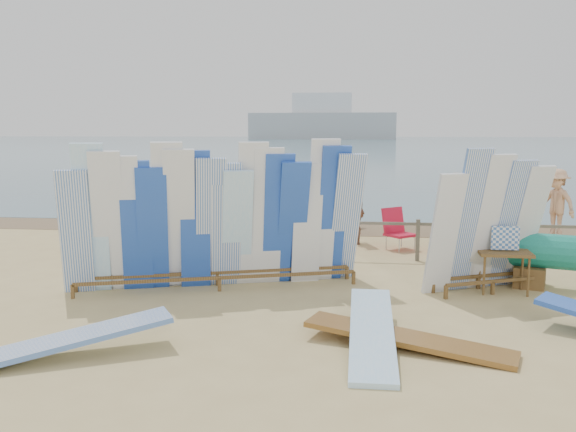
# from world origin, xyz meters

# --- Properties ---
(ground) EXTENTS (160.00, 160.00, 0.00)m
(ground) POSITION_xyz_m (0.00, 0.00, 0.00)
(ground) COLOR tan
(ground) RESTS_ON ground
(ocean) EXTENTS (320.00, 240.00, 0.02)m
(ocean) POSITION_xyz_m (0.00, 128.00, 0.00)
(ocean) COLOR #436979
(ocean) RESTS_ON ground
(wet_sand_strip) EXTENTS (40.00, 2.60, 0.01)m
(wet_sand_strip) POSITION_xyz_m (0.00, 7.20, 0.00)
(wet_sand_strip) COLOR brown
(wet_sand_strip) RESTS_ON ground
(distant_ship) EXTENTS (45.00, 8.00, 14.00)m
(distant_ship) POSITION_xyz_m (-12.00, 180.00, 5.31)
(distant_ship) COLOR #999EA3
(distant_ship) RESTS_ON ocean
(fence) EXTENTS (12.08, 0.08, 0.90)m
(fence) POSITION_xyz_m (0.00, 3.00, 0.63)
(fence) COLOR #685F4E
(fence) RESTS_ON ground
(main_surfboard_rack) EXTENTS (5.19, 2.31, 2.64)m
(main_surfboard_rack) POSITION_xyz_m (-1.69, 0.25, 1.18)
(main_surfboard_rack) COLOR brown
(main_surfboard_rack) RESTS_ON ground
(side_surfboard_rack) EXTENTS (2.22, 1.48, 2.50)m
(side_surfboard_rack) POSITION_xyz_m (2.96, 0.58, 1.13)
(side_surfboard_rack) COLOR brown
(side_surfboard_rack) RESTS_ON ground
(vendor_table) EXTENTS (0.89, 0.63, 1.16)m
(vendor_table) POSITION_xyz_m (3.25, 0.56, 0.39)
(vendor_table) COLOR brown
(vendor_table) RESTS_ON ground
(flat_board_c) EXTENTS (2.74, 1.35, 0.25)m
(flat_board_c) POSITION_xyz_m (1.43, -2.39, 0.00)
(flat_board_c) COLOR brown
(flat_board_c) RESTS_ON ground
(flat_board_e) EXTENTS (2.59, 1.86, 0.43)m
(flat_board_e) POSITION_xyz_m (-2.83, -3.27, 0.00)
(flat_board_e) COLOR white
(flat_board_e) RESTS_ON ground
(flat_board_b) EXTENTS (0.58, 2.69, 0.41)m
(flat_board_b) POSITION_xyz_m (0.96, -2.39, 0.00)
(flat_board_b) COLOR #9CD4FA
(flat_board_b) RESTS_ON ground
(beach_chair_left) EXTENTS (0.73, 0.74, 0.84)m
(beach_chair_left) POSITION_xyz_m (-0.19, 3.79, 0.24)
(beach_chair_left) COLOR red
(beach_chair_left) RESTS_ON ground
(beach_chair_right) EXTENTS (0.88, 0.88, 0.97)m
(beach_chair_right) POSITION_xyz_m (1.68, 4.22, 0.28)
(beach_chair_right) COLOR red
(beach_chair_right) RESTS_ON ground
(stroller) EXTENTS (0.62, 0.85, 1.12)m
(stroller) POSITION_xyz_m (2.99, 4.06, 0.45)
(stroller) COLOR red
(stroller) RESTS_ON ground
(beachgoer_5) EXTENTS (1.83, 1.05, 1.88)m
(beachgoer_5) POSITION_xyz_m (-0.11, 7.26, 0.94)
(beachgoer_5) COLOR beige
(beachgoer_5) RESTS_ON ground
(beachgoer_11) EXTENTS (1.73, 0.80, 1.80)m
(beachgoer_11) POSITION_xyz_m (-6.17, 7.50, 0.90)
(beachgoer_11) COLOR beige
(beachgoer_11) RESTS_ON ground
(beachgoer_4) EXTENTS (0.46, 0.98, 1.65)m
(beachgoer_4) POSITION_xyz_m (0.67, 4.88, 0.83)
(beachgoer_4) COLOR #8C6042
(beachgoer_4) RESTS_ON ground
(beachgoer_3) EXTENTS (1.09, 0.99, 1.62)m
(beachgoer_3) POSITION_xyz_m (-0.31, 6.35, 0.81)
(beachgoer_3) COLOR tan
(beachgoer_3) RESTS_ON ground
(beachgoer_7) EXTENTS (0.36, 0.64, 1.73)m
(beachgoer_7) POSITION_xyz_m (3.53, 5.58, 0.87)
(beachgoer_7) COLOR #8C6042
(beachgoer_7) RESTS_ON ground
(beachgoer_8) EXTENTS (0.87, 0.44, 1.76)m
(beachgoer_8) POSITION_xyz_m (3.03, 5.03, 0.88)
(beachgoer_8) COLOR beige
(beachgoer_8) RESTS_ON ground
(beachgoer_0) EXTENTS (0.90, 0.94, 1.81)m
(beachgoer_0) POSITION_xyz_m (-4.53, 3.60, 0.91)
(beachgoer_0) COLOR tan
(beachgoer_0) RESTS_ON ground
(beachgoer_9) EXTENTS (1.05, 1.22, 1.79)m
(beachgoer_9) POSITION_xyz_m (5.83, 6.48, 0.90)
(beachgoer_9) COLOR tan
(beachgoer_9) RESTS_ON ground
(beachgoer_1) EXTENTS (0.56, 0.75, 1.82)m
(beachgoer_1) POSITION_xyz_m (-3.23, 5.17, 0.91)
(beachgoer_1) COLOR #8C6042
(beachgoer_1) RESTS_ON ground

